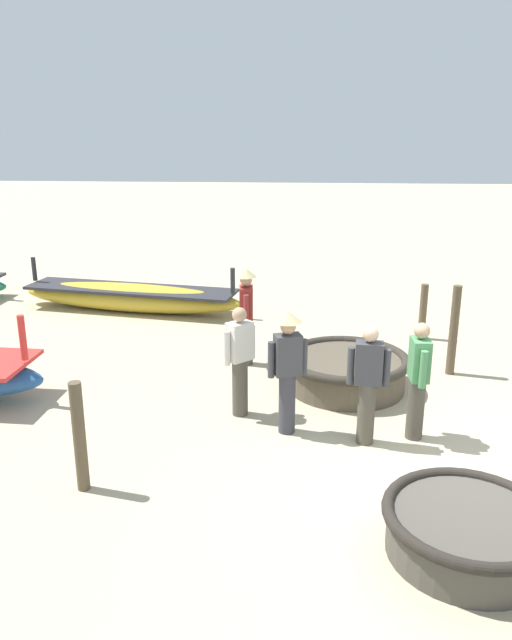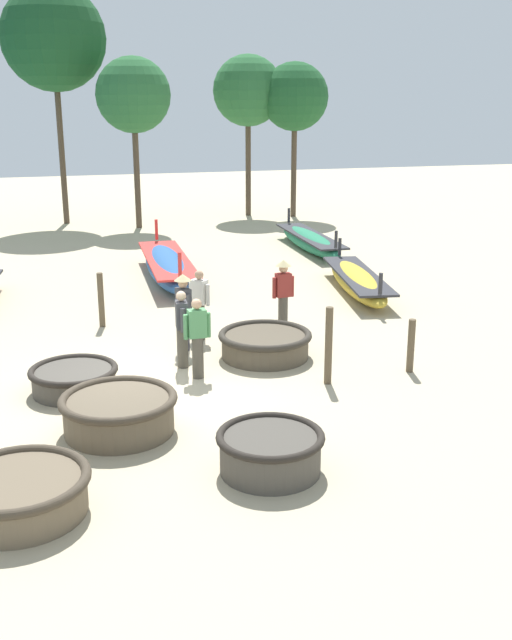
# 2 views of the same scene
# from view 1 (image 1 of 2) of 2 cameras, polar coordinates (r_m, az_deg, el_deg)

# --- Properties ---
(ground_plane) EXTENTS (80.00, 80.00, 0.00)m
(ground_plane) POSITION_cam_1_polar(r_m,az_deg,el_deg) (7.66, 18.48, -14.19)
(ground_plane) COLOR #BCAD8C
(coracle_tilted) EXTENTS (1.62, 1.62, 0.48)m
(coracle_tilted) POSITION_cam_1_polar(r_m,az_deg,el_deg) (6.49, 18.76, -17.72)
(coracle_tilted) COLOR #4C473F
(coracle_tilted) RESTS_ON ground
(coracle_front_left) EXTENTS (1.94, 1.94, 0.55)m
(coracle_front_left) POSITION_cam_1_polar(r_m,az_deg,el_deg) (9.74, 8.25, -4.52)
(coracle_front_left) COLOR brown
(coracle_front_left) RESTS_ON ground
(long_boat_white_hull) EXTENTS (1.80, 5.17, 1.08)m
(long_boat_white_hull) POSITION_cam_1_polar(r_m,az_deg,el_deg) (13.98, -11.37, 2.11)
(long_boat_white_hull) COLOR gold
(long_boat_white_hull) RESTS_ON ground
(fisherman_crouching) EXTENTS (0.53, 0.36, 1.67)m
(fisherman_crouching) POSITION_cam_1_polar(r_m,az_deg,el_deg) (10.40, -0.91, 0.90)
(fisherman_crouching) COLOR #4C473D
(fisherman_crouching) RESTS_ON ground
(fisherman_with_hat) EXTENTS (0.36, 0.51, 1.67)m
(fisherman_with_hat) POSITION_cam_1_polar(r_m,az_deg,el_deg) (8.06, 2.90, -4.07)
(fisherman_with_hat) COLOR #383842
(fisherman_with_hat) RESTS_ON ground
(fisherman_hauling) EXTENTS (0.53, 0.24, 1.57)m
(fisherman_hauling) POSITION_cam_1_polar(r_m,az_deg,el_deg) (8.20, 14.60, -5.16)
(fisherman_hauling) COLOR #4C473D
(fisherman_hauling) RESTS_ON ground
(fisherman_standing_right) EXTENTS (0.25, 0.53, 1.57)m
(fisherman_standing_right) POSITION_cam_1_polar(r_m,az_deg,el_deg) (7.94, 10.19, -5.61)
(fisherman_standing_right) COLOR #4C473D
(fisherman_standing_right) RESTS_ON ground
(fisherman_standing_left) EXTENTS (0.40, 0.40, 1.57)m
(fisherman_standing_left) POSITION_cam_1_polar(r_m,az_deg,el_deg) (8.58, -1.50, -3.56)
(fisherman_standing_left) COLOR #4C473D
(fisherman_standing_left) RESTS_ON ground
(mooring_post_shoreline) EXTENTS (0.14, 0.14, 1.29)m
(mooring_post_shoreline) POSITION_cam_1_polar(r_m,az_deg,el_deg) (7.19, -15.84, -10.25)
(mooring_post_shoreline) COLOR brown
(mooring_post_shoreline) RESTS_ON ground
(mooring_post_inland) EXTENTS (0.14, 0.14, 1.07)m
(mooring_post_inland) POSITION_cam_1_polar(r_m,az_deg,el_deg) (12.22, 15.02, 0.74)
(mooring_post_inland) COLOR brown
(mooring_post_inland) RESTS_ON ground
(mooring_post_mid_beach) EXTENTS (0.14, 0.14, 1.49)m
(mooring_post_mid_beach) POSITION_cam_1_polar(r_m,az_deg,el_deg) (10.53, 17.62, -0.92)
(mooring_post_mid_beach) COLOR brown
(mooring_post_mid_beach) RESTS_ON ground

